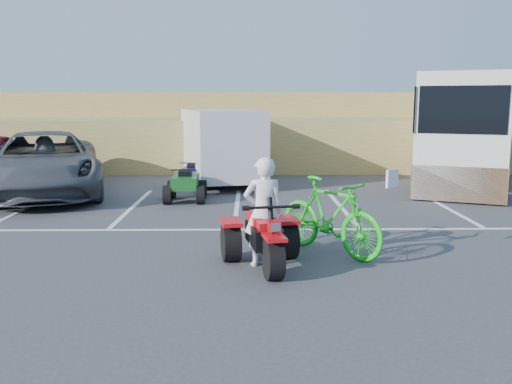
{
  "coord_description": "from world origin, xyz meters",
  "views": [
    {
      "loc": [
        0.3,
        -8.87,
        2.72
      ],
      "look_at": [
        0.44,
        1.31,
        1.0
      ],
      "focal_mm": 38.0,
      "sensor_mm": 36.0,
      "label": 1
    }
  ],
  "objects_px": {
    "green_dirt_bike": "(330,216)",
    "quad_atv_blue": "(194,188)",
    "cargo_trailer": "(221,143)",
    "rider": "(263,212)",
    "quad_atv_green": "(186,201)",
    "rv_motorhome": "(465,137)",
    "grey_pickup": "(45,163)",
    "red_trike_atv": "(265,268)"
  },
  "relations": [
    {
      "from": "rv_motorhome",
      "to": "quad_atv_green",
      "type": "bearing_deg",
      "value": -134.23
    },
    {
      "from": "red_trike_atv",
      "to": "green_dirt_bike",
      "type": "height_order",
      "value": "green_dirt_bike"
    },
    {
      "from": "red_trike_atv",
      "to": "quad_atv_green",
      "type": "bearing_deg",
      "value": 98.14
    },
    {
      "from": "quad_atv_blue",
      "to": "quad_atv_green",
      "type": "height_order",
      "value": "quad_atv_green"
    },
    {
      "from": "red_trike_atv",
      "to": "cargo_trailer",
      "type": "xyz_separation_m",
      "value": [
        -1.21,
        9.64,
        1.31
      ]
    },
    {
      "from": "rider",
      "to": "cargo_trailer",
      "type": "xyz_separation_m",
      "value": [
        -1.18,
        9.49,
        0.4
      ]
    },
    {
      "from": "cargo_trailer",
      "to": "quad_atv_green",
      "type": "height_order",
      "value": "cargo_trailer"
    },
    {
      "from": "rv_motorhome",
      "to": "quad_atv_blue",
      "type": "height_order",
      "value": "rv_motorhome"
    },
    {
      "from": "quad_atv_blue",
      "to": "green_dirt_bike",
      "type": "bearing_deg",
      "value": -61.73
    },
    {
      "from": "red_trike_atv",
      "to": "quad_atv_blue",
      "type": "bearing_deg",
      "value": 93.5
    },
    {
      "from": "quad_atv_green",
      "to": "red_trike_atv",
      "type": "bearing_deg",
      "value": -73.27
    },
    {
      "from": "rider",
      "to": "quad_atv_blue",
      "type": "distance_m",
      "value": 8.49
    },
    {
      "from": "rider",
      "to": "green_dirt_bike",
      "type": "bearing_deg",
      "value": -160.91
    },
    {
      "from": "rider",
      "to": "rv_motorhome",
      "type": "height_order",
      "value": "rv_motorhome"
    },
    {
      "from": "grey_pickup",
      "to": "red_trike_atv",
      "type": "bearing_deg",
      "value": -67.09
    },
    {
      "from": "green_dirt_bike",
      "to": "quad_atv_blue",
      "type": "distance_m",
      "value": 8.21
    },
    {
      "from": "grey_pickup",
      "to": "rv_motorhome",
      "type": "distance_m",
      "value": 13.67
    },
    {
      "from": "quad_atv_blue",
      "to": "quad_atv_green",
      "type": "xyz_separation_m",
      "value": [
        0.02,
        -2.28,
        0.0
      ]
    },
    {
      "from": "rider",
      "to": "quad_atv_green",
      "type": "xyz_separation_m",
      "value": [
        -1.97,
        5.93,
        -0.91
      ]
    },
    {
      "from": "red_trike_atv",
      "to": "quad_atv_green",
      "type": "xyz_separation_m",
      "value": [
        -2.0,
        6.08,
        0.0
      ]
    },
    {
      "from": "green_dirt_bike",
      "to": "cargo_trailer",
      "type": "distance_m",
      "value": 9.16
    },
    {
      "from": "green_dirt_bike",
      "to": "grey_pickup",
      "type": "height_order",
      "value": "grey_pickup"
    },
    {
      "from": "rider",
      "to": "grey_pickup",
      "type": "bearing_deg",
      "value": -58.75
    },
    {
      "from": "green_dirt_bike",
      "to": "rv_motorhome",
      "type": "bearing_deg",
      "value": 15.46
    },
    {
      "from": "quad_atv_green",
      "to": "rv_motorhome",
      "type": "bearing_deg",
      "value": 21.38
    },
    {
      "from": "green_dirt_bike",
      "to": "cargo_trailer",
      "type": "height_order",
      "value": "cargo_trailer"
    },
    {
      "from": "grey_pickup",
      "to": "green_dirt_bike",
      "type": "bearing_deg",
      "value": -58.72
    },
    {
      "from": "rv_motorhome",
      "to": "red_trike_atv",
      "type": "bearing_deg",
      "value": -102.85
    },
    {
      "from": "red_trike_atv",
      "to": "rider",
      "type": "relative_size",
      "value": 0.97
    },
    {
      "from": "cargo_trailer",
      "to": "rv_motorhome",
      "type": "height_order",
      "value": "rv_motorhome"
    },
    {
      "from": "rider",
      "to": "cargo_trailer",
      "type": "relative_size",
      "value": 0.33
    },
    {
      "from": "cargo_trailer",
      "to": "quad_atv_blue",
      "type": "distance_m",
      "value": 2.0
    },
    {
      "from": "green_dirt_bike",
      "to": "quad_atv_blue",
      "type": "height_order",
      "value": "green_dirt_bike"
    },
    {
      "from": "cargo_trailer",
      "to": "quad_atv_green",
      "type": "distance_m",
      "value": 3.87
    },
    {
      "from": "grey_pickup",
      "to": "quad_atv_green",
      "type": "distance_m",
      "value": 4.47
    },
    {
      "from": "grey_pickup",
      "to": "quad_atv_green",
      "type": "height_order",
      "value": "grey_pickup"
    },
    {
      "from": "rider",
      "to": "cargo_trailer",
      "type": "distance_m",
      "value": 9.57
    },
    {
      "from": "red_trike_atv",
      "to": "quad_atv_blue",
      "type": "height_order",
      "value": "red_trike_atv"
    },
    {
      "from": "cargo_trailer",
      "to": "rider",
      "type": "bearing_deg",
      "value": -95.63
    },
    {
      "from": "green_dirt_bike",
      "to": "quad_atv_blue",
      "type": "xyz_separation_m",
      "value": [
        -3.19,
        7.54,
        -0.69
      ]
    },
    {
      "from": "green_dirt_bike",
      "to": "rv_motorhome",
      "type": "distance_m",
      "value": 10.93
    },
    {
      "from": "green_dirt_bike",
      "to": "quad_atv_green",
      "type": "relative_size",
      "value": 1.57
    }
  ]
}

